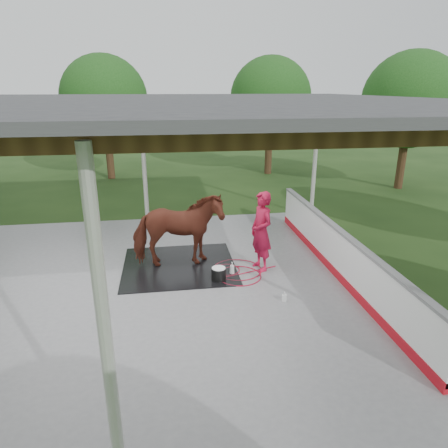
{
  "coord_description": "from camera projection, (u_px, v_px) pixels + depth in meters",
  "views": [
    {
      "loc": [
        0.66,
        -8.17,
        4.32
      ],
      "look_at": [
        2.04,
        1.07,
        1.1
      ],
      "focal_mm": 32.0,
      "sensor_mm": 36.0,
      "label": 1
    }
  ],
  "objects": [
    {
      "name": "dasher_board",
      "position": [
        338.0,
        254.0,
        9.41
      ],
      "size": [
        0.16,
        8.0,
        1.15
      ],
      "color": "#B30E1B",
      "rests_on": "concrete_slab"
    },
    {
      "name": "tree_belt",
      "position": [
        146.0,
        113.0,
        8.61
      ],
      "size": [
        28.0,
        28.0,
        5.8
      ],
      "color": "#382314",
      "rests_on": "ground"
    },
    {
      "name": "concrete_slab",
      "position": [
        141.0,
        289.0,
        8.95
      ],
      "size": [
        12.0,
        10.0,
        0.05
      ],
      "primitive_type": "cube",
      "color": "slate",
      "rests_on": "ground"
    },
    {
      "name": "handler",
      "position": [
        261.0,
        231.0,
        9.59
      ],
      "size": [
        0.66,
        0.82,
        1.96
      ],
      "primitive_type": "imported",
      "rotation": [
        0.0,
        0.0,
        -1.27
      ],
      "color": "#B21336",
      "rests_on": "concrete_slab"
    },
    {
      "name": "rubber_mat",
      "position": [
        179.0,
        265.0,
        10.04
      ],
      "size": [
        2.77,
        2.6,
        0.02
      ],
      "primitive_type": "cube",
      "color": "black",
      "rests_on": "concrete_slab"
    },
    {
      "name": "wash_bucket",
      "position": [
        219.0,
        274.0,
        9.25
      ],
      "size": [
        0.34,
        0.34,
        0.32
      ],
      "color": "black",
      "rests_on": "concrete_slab"
    },
    {
      "name": "soap_bottle_a",
      "position": [
        232.0,
        268.0,
        9.56
      ],
      "size": [
        0.13,
        0.13,
        0.31
      ],
      "primitive_type": "imported",
      "rotation": [
        0.0,
        0.0,
        0.12
      ],
      "color": "silver",
      "rests_on": "concrete_slab"
    },
    {
      "name": "hose_coil",
      "position": [
        236.0,
        272.0,
        9.69
      ],
      "size": [
        1.6,
        1.48,
        0.02
      ],
      "color": "#A60B28",
      "rests_on": "concrete_slab"
    },
    {
      "name": "ground",
      "position": [
        141.0,
        290.0,
        8.96
      ],
      "size": [
        100.0,
        100.0,
        0.0
      ],
      "primitive_type": "plane",
      "color": "#1E3814"
    },
    {
      "name": "pavilion_structure",
      "position": [
        127.0,
        106.0,
        7.67
      ],
      "size": [
        12.6,
        10.6,
        4.05
      ],
      "color": "beige",
      "rests_on": "ground"
    },
    {
      "name": "soap_bottle_b",
      "position": [
        284.0,
        296.0,
        8.37
      ],
      "size": [
        0.11,
        0.11,
        0.21
      ],
      "primitive_type": "imported",
      "rotation": [
        0.0,
        0.0,
        -0.2
      ],
      "color": "#338CD8",
      "rests_on": "concrete_slab"
    },
    {
      "name": "horse",
      "position": [
        178.0,
        231.0,
        9.73
      ],
      "size": [
        2.22,
        1.06,
        1.85
      ],
      "primitive_type": "imported",
      "rotation": [
        0.0,
        0.0,
        1.6
      ],
      "color": "maroon",
      "rests_on": "rubber_mat"
    }
  ]
}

